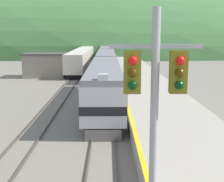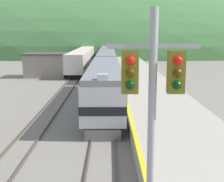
{
  "view_description": "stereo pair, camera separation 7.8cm",
  "coord_description": "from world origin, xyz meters",
  "px_view_note": "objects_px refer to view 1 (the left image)",
  "views": [
    {
      "loc": [
        0.31,
        -1.5,
        6.62
      ],
      "look_at": [
        0.62,
        22.37,
        2.29
      ],
      "focal_mm": 50.0,
      "sensor_mm": 36.0,
      "label": 1
    },
    {
      "loc": [
        0.39,
        -1.5,
        6.62
      ],
      "look_at": [
        0.62,
        22.37,
        2.29
      ],
      "focal_mm": 50.0,
      "sensor_mm": 36.0,
      "label": 2
    }
  ],
  "objects_px": {
    "carriage_second": "(106,63)",
    "signal_mast_main": "(154,113)",
    "express_train_lead_car": "(105,83)",
    "carriage_third": "(107,54)",
    "siding_train": "(83,58)"
  },
  "relations": [
    {
      "from": "express_train_lead_car",
      "to": "carriage_third",
      "type": "distance_m",
      "value": 43.23
    },
    {
      "from": "carriage_third",
      "to": "carriage_second",
      "type": "bearing_deg",
      "value": -90.0
    },
    {
      "from": "carriage_third",
      "to": "signal_mast_main",
      "type": "height_order",
      "value": "signal_mast_main"
    },
    {
      "from": "carriage_second",
      "to": "signal_mast_main",
      "type": "bearing_deg",
      "value": -88.11
    },
    {
      "from": "carriage_second",
      "to": "siding_train",
      "type": "xyz_separation_m",
      "value": [
        -4.8,
        13.11,
        -0.18
      ]
    },
    {
      "from": "carriage_second",
      "to": "siding_train",
      "type": "bearing_deg",
      "value": 110.12
    },
    {
      "from": "express_train_lead_car",
      "to": "carriage_third",
      "type": "xyz_separation_m",
      "value": [
        0.0,
        43.23,
        -0.01
      ]
    },
    {
      "from": "signal_mast_main",
      "to": "express_train_lead_car",
      "type": "bearing_deg",
      "value": 93.81
    },
    {
      "from": "siding_train",
      "to": "express_train_lead_car",
      "type": "bearing_deg",
      "value": -82.17
    },
    {
      "from": "carriage_third",
      "to": "signal_mast_main",
      "type": "bearing_deg",
      "value": -88.73
    },
    {
      "from": "siding_train",
      "to": "signal_mast_main",
      "type": "height_order",
      "value": "signal_mast_main"
    },
    {
      "from": "carriage_second",
      "to": "signal_mast_main",
      "type": "distance_m",
      "value": 43.47
    },
    {
      "from": "express_train_lead_car",
      "to": "signal_mast_main",
      "type": "height_order",
      "value": "signal_mast_main"
    },
    {
      "from": "siding_train",
      "to": "signal_mast_main",
      "type": "bearing_deg",
      "value": -83.7
    },
    {
      "from": "express_train_lead_car",
      "to": "siding_train",
      "type": "bearing_deg",
      "value": 97.83
    }
  ]
}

